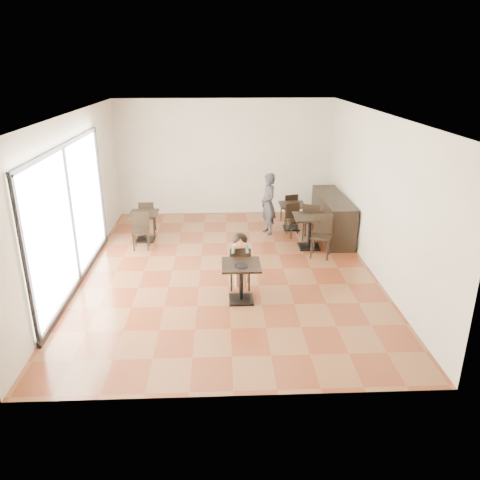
{
  "coord_description": "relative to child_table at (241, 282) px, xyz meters",
  "views": [
    {
      "loc": [
        -0.13,
        -9.0,
        4.1
      ],
      "look_at": [
        0.22,
        -0.88,
        1.0
      ],
      "focal_mm": 35.0,
      "sensor_mm": 36.0,
      "label": 1
    }
  ],
  "objects": [
    {
      "name": "ceiling",
      "position": [
        -0.22,
        1.38,
        2.83
      ],
      "size": [
        6.0,
        8.0,
        0.01
      ],
      "primitive_type": "cube",
      "color": "white",
      "rests_on": "floor"
    },
    {
      "name": "cafe_table_back",
      "position": [
        1.49,
        3.89,
        -0.03
      ],
      "size": [
        0.78,
        0.78,
        0.68
      ],
      "primitive_type": null,
      "rotation": [
        0.0,
        0.0,
        0.26
      ],
      "color": "black",
      "rests_on": "floor"
    },
    {
      "name": "cafe_table_mid",
      "position": [
        1.71,
        2.55,
        0.03
      ],
      "size": [
        0.95,
        0.95,
        0.78
      ],
      "primitive_type": null,
      "rotation": [
        0.0,
        0.0,
        -0.35
      ],
      "color": "black",
      "rests_on": "floor"
    },
    {
      "name": "child",
      "position": [
        0.0,
        0.55,
        0.19
      ],
      "size": [
        0.4,
        0.55,
        1.11
      ],
      "primitive_type": null,
      "color": "slate",
      "rests_on": "child_chair"
    },
    {
      "name": "chair_back_a",
      "position": [
        1.49,
        4.44,
        0.04
      ],
      "size": [
        0.45,
        0.45,
        0.81
      ],
      "primitive_type": null,
      "rotation": [
        0.0,
        0.0,
        3.4
      ],
      "color": "black",
      "rests_on": "floor"
    },
    {
      "name": "chair_left_b",
      "position": [
        -2.21,
        2.67,
        0.06
      ],
      "size": [
        0.4,
        0.4,
        0.85
      ],
      "primitive_type": null,
      "rotation": [
        0.0,
        0.0,
        0.04
      ],
      "color": "black",
      "rests_on": "floor"
    },
    {
      "name": "pizza_slice",
      "position": [
        0.0,
        0.36,
        0.59
      ],
      "size": [
        0.26,
        0.2,
        0.06
      ],
      "primitive_type": null,
      "color": "tan",
      "rests_on": "child"
    },
    {
      "name": "floor",
      "position": [
        -0.22,
        1.38,
        -0.37
      ],
      "size": [
        6.0,
        8.0,
        0.01
      ],
      "primitive_type": "cube",
      "color": "brown",
      "rests_on": "ground"
    },
    {
      "name": "adult_patron",
      "position": [
        0.84,
        3.59,
        0.41
      ],
      "size": [
        0.5,
        0.64,
        1.55
      ],
      "primitive_type": "imported",
      "rotation": [
        0.0,
        0.0,
        -1.31
      ],
      "color": "#353439",
      "rests_on": "floor"
    },
    {
      "name": "child_chair",
      "position": [
        0.0,
        0.55,
        0.07
      ],
      "size": [
        0.4,
        0.4,
        0.88
      ],
      "primitive_type": null,
      "rotation": [
        0.0,
        0.0,
        3.14
      ],
      "color": "black",
      "rests_on": "floor"
    },
    {
      "name": "plate",
      "position": [
        0.0,
        -0.1,
        0.37
      ],
      "size": [
        0.25,
        0.25,
        0.01
      ],
      "primitive_type": "cylinder",
      "color": "black",
      "rests_on": "child_table"
    },
    {
      "name": "storefront_window",
      "position": [
        -3.19,
        0.88,
        1.03
      ],
      "size": [
        0.04,
        4.5,
        2.6
      ],
      "primitive_type": "cube",
      "color": "white",
      "rests_on": "floor"
    },
    {
      "name": "wall_left",
      "position": [
        -3.22,
        1.38,
        1.23
      ],
      "size": [
        0.01,
        8.0,
        3.2
      ],
      "primitive_type": "cube",
      "color": "silver",
      "rests_on": "floor"
    },
    {
      "name": "chair_mid_a",
      "position": [
        1.87,
        3.1,
        0.11
      ],
      "size": [
        0.54,
        0.54,
        0.94
      ],
      "primitive_type": null,
      "rotation": [
        0.0,
        0.0,
        2.8
      ],
      "color": "black",
      "rests_on": "floor"
    },
    {
      "name": "service_counter",
      "position": [
        2.43,
        3.38,
        0.13
      ],
      "size": [
        0.6,
        2.4,
        1.0
      ],
      "primitive_type": "cube",
      "color": "black",
      "rests_on": "floor"
    },
    {
      "name": "wall_right",
      "position": [
        2.78,
        1.38,
        1.23
      ],
      "size": [
        0.01,
        8.0,
        3.2
      ],
      "primitive_type": "cube",
      "color": "silver",
      "rests_on": "floor"
    },
    {
      "name": "chair_back_b",
      "position": [
        1.49,
        3.34,
        0.04
      ],
      "size": [
        0.45,
        0.45,
        0.81
      ],
      "primitive_type": null,
      "rotation": [
        0.0,
        0.0,
        0.26
      ],
      "color": "black",
      "rests_on": "floor"
    },
    {
      "name": "child_table",
      "position": [
        0.0,
        0.0,
        0.0
      ],
      "size": [
        0.69,
        0.69,
        0.73
      ],
      "primitive_type": null,
      "color": "black",
      "rests_on": "floor"
    },
    {
      "name": "wall_front",
      "position": [
        -0.22,
        -2.62,
        1.23
      ],
      "size": [
        6.0,
        0.01,
        3.2
      ],
      "primitive_type": "cube",
      "color": "silver",
      "rests_on": "floor"
    },
    {
      "name": "chair_left_a",
      "position": [
        -2.21,
        3.77,
        0.06
      ],
      "size": [
        0.4,
        0.4,
        0.85
      ],
      "primitive_type": null,
      "rotation": [
        0.0,
        0.0,
        3.18
      ],
      "color": "black",
      "rests_on": "floor"
    },
    {
      "name": "chair_mid_b",
      "position": [
        1.87,
        2.0,
        0.11
      ],
      "size": [
        0.54,
        0.54,
        0.94
      ],
      "primitive_type": null,
      "rotation": [
        0.0,
        0.0,
        -0.35
      ],
      "color": "black",
      "rests_on": "floor"
    },
    {
      "name": "cafe_table_left",
      "position": [
        -2.21,
        3.22,
        -0.01
      ],
      "size": [
        0.69,
        0.69,
        0.71
      ],
      "primitive_type": null,
      "rotation": [
        0.0,
        0.0,
        0.04
      ],
      "color": "black",
      "rests_on": "floor"
    },
    {
      "name": "wall_back",
      "position": [
        -0.22,
        5.38,
        1.23
      ],
      "size": [
        6.0,
        0.01,
        3.2
      ],
      "primitive_type": "cube",
      "color": "silver",
      "rests_on": "floor"
    }
  ]
}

